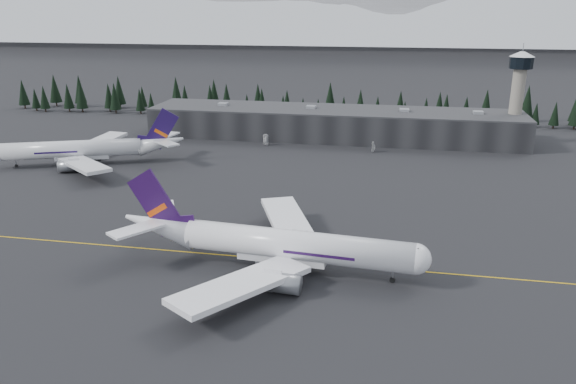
% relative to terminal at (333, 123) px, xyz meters
% --- Properties ---
extents(ground, '(1400.00, 1400.00, 0.00)m').
position_rel_terminal_xyz_m(ground, '(0.00, -125.00, -6.30)').
color(ground, black).
rests_on(ground, ground).
extents(taxiline, '(400.00, 0.40, 0.02)m').
position_rel_terminal_xyz_m(taxiline, '(0.00, -127.00, -6.29)').
color(taxiline, gold).
rests_on(taxiline, ground).
extents(terminal, '(160.00, 30.00, 12.60)m').
position_rel_terminal_xyz_m(terminal, '(0.00, 0.00, 0.00)').
color(terminal, black).
rests_on(terminal, ground).
extents(control_tower, '(10.00, 10.00, 37.70)m').
position_rel_terminal_xyz_m(control_tower, '(75.00, 3.00, 17.11)').
color(control_tower, gray).
rests_on(control_tower, ground).
extents(treeline, '(360.00, 20.00, 15.00)m').
position_rel_terminal_xyz_m(treeline, '(0.00, 37.00, 1.20)').
color(treeline, black).
rests_on(treeline, ground).
extents(mountain_ridge, '(4400.00, 900.00, 420.00)m').
position_rel_terminal_xyz_m(mountain_ridge, '(0.00, 875.00, -6.30)').
color(mountain_ridge, white).
rests_on(mountain_ridge, ground).
extents(jet_main, '(70.22, 64.61, 20.65)m').
position_rel_terminal_xyz_m(jet_main, '(0.99, -131.18, -0.48)').
color(jet_main, white).
rests_on(jet_main, ground).
extents(jet_parked, '(65.01, 58.03, 19.82)m').
position_rel_terminal_xyz_m(jet_parked, '(-82.27, -59.89, -0.71)').
color(jet_parked, silver).
rests_on(jet_parked, ground).
extents(gse_vehicle_a, '(2.99, 5.05, 1.32)m').
position_rel_terminal_xyz_m(gse_vehicle_a, '(-25.78, -19.53, -5.64)').
color(gse_vehicle_a, silver).
rests_on(gse_vehicle_a, ground).
extents(gse_vehicle_b, '(4.45, 1.99, 1.49)m').
position_rel_terminal_xyz_m(gse_vehicle_b, '(18.63, -22.82, -5.56)').
color(gse_vehicle_b, '#B8B8BA').
rests_on(gse_vehicle_b, ground).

